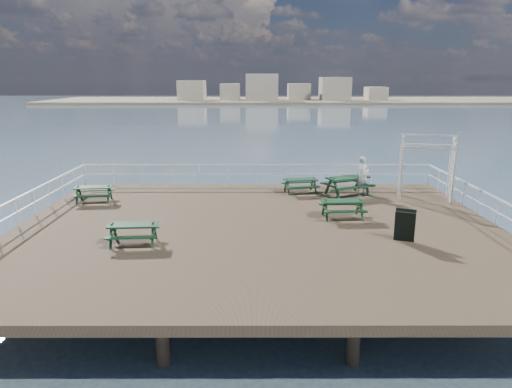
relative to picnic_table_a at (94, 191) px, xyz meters
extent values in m
cube|color=brown|center=(7.26, -3.57, -0.65)|extent=(18.00, 14.00, 0.30)
plane|color=#425A6F|center=(7.26, 36.43, -2.50)|extent=(300.00, 300.00, 0.00)
cube|color=tan|center=(22.26, 131.43, -2.10)|extent=(160.00, 40.00, 0.80)
cube|color=beige|center=(-12.74, 128.43, 1.30)|extent=(8.00, 8.00, 6.00)
cube|color=beige|center=(-0.74, 128.43, 0.80)|extent=(6.00, 8.00, 5.00)
cube|color=beige|center=(9.26, 128.43, 2.30)|extent=(10.00, 8.00, 8.00)
cube|color=beige|center=(21.26, 128.43, 0.80)|extent=(7.00, 8.00, 5.00)
cube|color=beige|center=(32.26, 128.43, 1.80)|extent=(9.00, 8.00, 7.00)
cube|color=beige|center=(45.26, 128.43, 0.30)|extent=(6.00, 8.00, 4.00)
cylinder|color=brown|center=(-0.24, 1.93, -1.85)|extent=(0.36, 0.36, 2.10)
cylinder|color=brown|center=(14.76, 1.93, -1.85)|extent=(0.36, 0.36, 2.10)
cube|color=silver|center=(7.26, 3.28, 0.55)|extent=(17.70, 0.07, 0.07)
cube|color=silver|center=(7.26, 3.28, 0.05)|extent=(17.70, 0.05, 0.05)
cylinder|color=silver|center=(-1.59, 3.28, 0.05)|extent=(0.05, 0.05, 1.10)
cube|color=silver|center=(-1.59, -3.57, 0.55)|extent=(0.07, 13.70, 0.07)
cube|color=silver|center=(-1.59, -3.57, 0.05)|extent=(0.05, 13.70, 0.05)
cube|color=silver|center=(16.11, -3.57, 0.55)|extent=(0.07, 13.70, 0.07)
cube|color=silver|center=(16.11, -3.57, 0.05)|extent=(0.05, 13.70, 0.05)
cube|color=#153922|center=(0.00, 0.00, 0.16)|extent=(1.65, 0.80, 0.05)
cube|color=#153922|center=(-0.06, 0.53, -0.10)|extent=(1.61, 0.41, 0.04)
cube|color=#153922|center=(0.06, -0.53, -0.10)|extent=(1.61, 0.41, 0.04)
cube|color=#153922|center=(-0.66, -0.08, -0.12)|extent=(0.22, 1.28, 0.05)
cube|color=#153922|center=(0.66, 0.08, -0.12)|extent=(0.22, 1.28, 0.05)
cube|color=#153922|center=(-0.69, 0.19, -0.16)|extent=(0.12, 0.46, 0.78)
cube|color=#153922|center=(-0.63, -0.34, -0.16)|extent=(0.12, 0.46, 0.78)
cube|color=#153922|center=(0.63, 0.34, -0.16)|extent=(0.12, 0.46, 0.78)
cube|color=#153922|center=(0.69, -0.19, -0.16)|extent=(0.12, 0.46, 0.78)
cube|color=#153922|center=(0.00, 0.00, -0.27)|extent=(1.41, 0.24, 0.05)
cube|color=#153922|center=(9.35, 1.60, 0.16)|extent=(1.67, 0.90, 0.05)
cube|color=#153922|center=(9.25, 2.12, -0.10)|extent=(1.60, 0.51, 0.04)
cube|color=#153922|center=(9.45, 1.08, -0.10)|extent=(1.60, 0.51, 0.04)
cube|color=#153922|center=(8.70, 1.47, -0.12)|extent=(0.31, 1.27, 0.05)
cube|color=#153922|center=(10.00, 1.72, -0.12)|extent=(0.31, 1.27, 0.05)
cube|color=#153922|center=(8.65, 1.73, -0.16)|extent=(0.15, 0.46, 0.77)
cube|color=#153922|center=(8.75, 1.21, -0.16)|extent=(0.15, 0.46, 0.77)
cube|color=#153922|center=(9.95, 1.98, -0.16)|extent=(0.15, 0.46, 0.77)
cube|color=#153922|center=(10.05, 1.46, -0.16)|extent=(0.15, 0.46, 0.77)
cube|color=#153922|center=(9.35, 1.60, -0.28)|extent=(1.40, 0.33, 0.05)
cube|color=#153922|center=(11.53, 1.20, 0.33)|extent=(2.16, 1.55, 0.07)
cube|color=#153922|center=(11.25, 1.81, 0.01)|extent=(1.96, 1.09, 0.06)
cube|color=#153922|center=(11.81, 0.59, 0.01)|extent=(1.96, 1.09, 0.06)
cube|color=#153922|center=(10.77, 0.85, -0.01)|extent=(0.75, 1.52, 0.07)
cube|color=#153922|center=(12.30, 1.55, -0.01)|extent=(0.75, 1.52, 0.07)
cube|color=#153922|center=(10.63, 1.16, -0.07)|extent=(0.32, 0.57, 0.98)
cube|color=#153922|center=(10.90, 0.55, -0.07)|extent=(0.32, 0.57, 0.98)
cube|color=#153922|center=(12.16, 1.85, -0.07)|extent=(0.32, 0.57, 0.98)
cube|color=#153922|center=(12.44, 1.24, -0.07)|extent=(0.32, 0.57, 0.98)
cube|color=#153922|center=(11.53, 1.20, -0.22)|extent=(1.67, 0.82, 0.07)
cube|color=#153922|center=(3.15, -5.37, 0.16)|extent=(1.64, 0.73, 0.05)
cube|color=#153922|center=(3.11, -4.84, -0.10)|extent=(1.61, 0.33, 0.04)
cube|color=#153922|center=(3.18, -5.91, -0.10)|extent=(1.61, 0.33, 0.04)
cube|color=#153922|center=(2.48, -5.42, -0.11)|extent=(0.16, 1.29, 0.05)
cube|color=#153922|center=(3.81, -5.33, -0.11)|extent=(0.16, 1.29, 0.05)
cube|color=#153922|center=(2.46, -5.15, -0.16)|extent=(0.10, 0.46, 0.78)
cube|color=#153922|center=(2.50, -5.69, -0.16)|extent=(0.10, 0.46, 0.78)
cube|color=#153922|center=(3.80, -5.06, -0.16)|extent=(0.10, 0.46, 0.78)
cube|color=#153922|center=(3.83, -5.60, -0.16)|extent=(0.10, 0.46, 0.78)
cube|color=#153922|center=(3.15, -5.37, -0.27)|extent=(1.42, 0.17, 0.05)
cube|color=#153922|center=(10.62, -2.47, 0.19)|extent=(1.69, 0.73, 0.06)
cube|color=#153922|center=(10.59, -1.92, -0.08)|extent=(1.67, 0.32, 0.05)
cube|color=#153922|center=(10.65, -3.02, -0.08)|extent=(1.67, 0.32, 0.05)
cube|color=#153922|center=(9.93, -2.50, -0.10)|extent=(0.15, 1.34, 0.06)
cube|color=#153922|center=(11.31, -2.43, -0.10)|extent=(0.15, 1.34, 0.06)
cube|color=#153922|center=(9.91, -2.23, -0.15)|extent=(0.10, 0.48, 0.81)
cube|color=#153922|center=(9.94, -2.78, -0.15)|extent=(0.10, 0.48, 0.81)
cube|color=#153922|center=(11.29, -2.15, -0.15)|extent=(0.10, 0.48, 0.81)
cube|color=#153922|center=(11.32, -2.71, -0.15)|extent=(0.10, 0.48, 0.81)
cube|color=#153922|center=(10.62, -2.47, -0.27)|extent=(1.48, 0.15, 0.06)
cube|color=silver|center=(13.66, 0.09, 0.69)|extent=(0.11, 0.11, 2.37)
cube|color=silver|center=(13.95, 1.24, 0.69)|extent=(0.11, 0.11, 2.37)
cube|color=silver|center=(15.77, -0.44, 0.69)|extent=(0.11, 0.11, 2.37)
cube|color=silver|center=(16.05, 0.71, 0.69)|extent=(0.11, 0.11, 2.37)
cube|color=silver|center=(14.71, -0.18, 1.91)|extent=(2.32, 0.65, 0.08)
cube|color=silver|center=(15.00, 0.97, 1.91)|extent=(2.32, 0.65, 0.08)
cube|color=silver|center=(14.86, 0.40, 2.42)|extent=(2.31, 0.64, 0.07)
cube|color=black|center=(12.17, -5.23, 0.03)|extent=(0.72, 0.48, 1.09)
cube|color=black|center=(12.25, -5.02, 0.03)|extent=(0.72, 0.48, 1.09)
imported|color=silver|center=(12.19, 1.08, 0.42)|extent=(0.80, 0.71, 1.84)
camera|label=1|loc=(7.19, -19.68, 4.84)|focal=32.00mm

